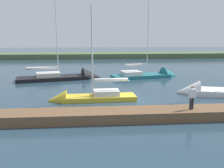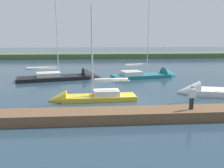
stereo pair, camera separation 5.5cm
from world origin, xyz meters
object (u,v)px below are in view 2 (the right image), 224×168
sailboat_behind_pier (153,76)px  sailboat_outer_mooring (218,93)px  sailboat_mid_channel (86,98)px  sailboat_near_dock (70,78)px  person_on_dock (192,96)px

sailboat_behind_pier → sailboat_outer_mooring: bearing=-82.6°
sailboat_mid_channel → sailboat_near_dock: bearing=-80.1°
sailboat_mid_channel → sailboat_outer_mooring: 12.49m
sailboat_behind_pier → person_on_dock: (1.65, 16.63, 1.53)m
sailboat_behind_pier → sailboat_near_dock: bearing=171.4°
sailboat_near_dock → sailboat_behind_pier: size_ratio=1.01×
sailboat_mid_channel → person_on_dock: size_ratio=5.38×
sailboat_mid_channel → person_on_dock: sailboat_mid_channel is taller
sailboat_mid_channel → sailboat_outer_mooring: sailboat_outer_mooring is taller
sailboat_outer_mooring → sailboat_mid_channel: bearing=20.5°
sailboat_behind_pier → person_on_dock: sailboat_behind_pier is taller
sailboat_behind_pier → sailboat_outer_mooring: (-3.63, 10.42, 0.13)m
sailboat_outer_mooring → person_on_dock: bearing=65.9°
sailboat_behind_pier → sailboat_outer_mooring: size_ratio=1.00×
person_on_dock → sailboat_near_dock: bearing=-169.3°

